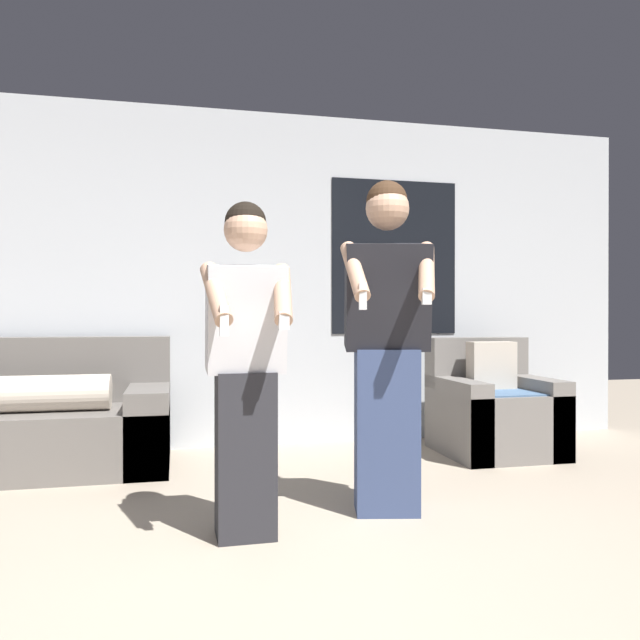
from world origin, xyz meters
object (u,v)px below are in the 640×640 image
object	(u,v)px
armchair	(493,411)
person_right	(387,344)
person_left	(246,366)
couch	(41,424)

from	to	relation	value
armchair	person_right	size ratio (longest dim) A/B	0.50
armchair	person_right	distance (m)	1.84
armchair	person_left	world-z (taller)	person_left
couch	person_left	distance (m)	2.08
couch	person_right	size ratio (longest dim) A/B	0.97
couch	armchair	bearing A→B (deg)	-3.84
couch	person_right	xyz separation A→B (m)	(1.99, -1.42, 0.59)
armchair	person_right	world-z (taller)	person_right
couch	armchair	xyz separation A→B (m)	(3.26, -0.22, 0.01)
person_left	armchair	bearing A→B (deg)	34.30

